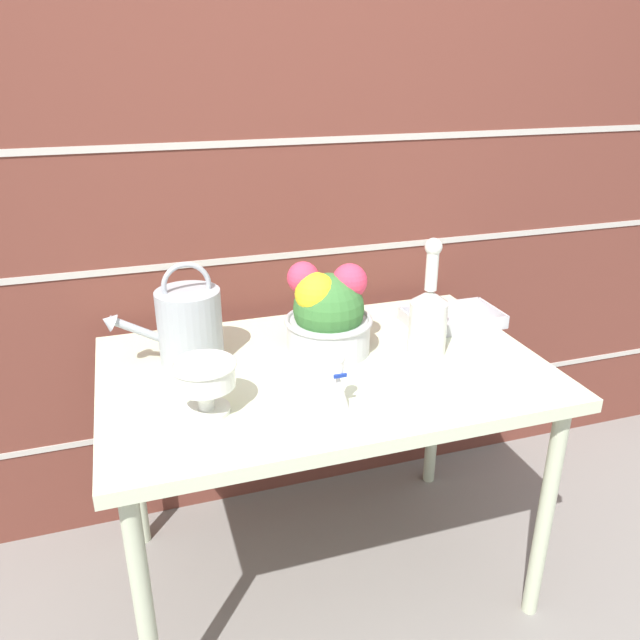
{
  "coord_description": "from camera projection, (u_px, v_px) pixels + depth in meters",
  "views": [
    {
      "loc": [
        -0.48,
        -1.44,
        1.52
      ],
      "look_at": [
        0.0,
        0.04,
        0.86
      ],
      "focal_mm": 35.0,
      "sensor_mm": 36.0,
      "label": 1
    }
  ],
  "objects": [
    {
      "name": "brick_wall",
      "position": [
        276.0,
        198.0,
        2.0
      ],
      "size": [
        3.6,
        0.08,
        2.2
      ],
      "color": "brown",
      "rests_on": "ground_plane"
    },
    {
      "name": "patio_table",
      "position": [
        324.0,
        388.0,
        1.73
      ],
      "size": [
        1.19,
        0.77,
        0.74
      ],
      "color": "beige",
      "rests_on": "ground_plane"
    },
    {
      "name": "glass_decanter",
      "position": [
        428.0,
        316.0,
        1.74
      ],
      "size": [
        0.11,
        0.11,
        0.34
      ],
      "color": "silver",
      "rests_on": "patio_table"
    },
    {
      "name": "ground_plane",
      "position": [
        324.0,
        572.0,
        1.99
      ],
      "size": [
        12.0,
        12.0,
        0.0
      ],
      "primitive_type": "plane",
      "color": "gray"
    },
    {
      "name": "flower_planter",
      "position": [
        328.0,
        313.0,
        1.74
      ],
      "size": [
        0.25,
        0.25,
        0.26
      ],
      "color": "#BCBCC1",
      "rests_on": "patio_table"
    },
    {
      "name": "wire_tray",
      "position": [
        452.0,
        320.0,
        1.97
      ],
      "size": [
        0.3,
        0.18,
        0.04
      ],
      "color": "#B7B7BC",
      "rests_on": "patio_table"
    },
    {
      "name": "crystal_pedestal_bowl",
      "position": [
        204.0,
        379.0,
        1.45
      ],
      "size": [
        0.16,
        0.16,
        0.13
      ],
      "color": "silver",
      "rests_on": "patio_table"
    },
    {
      "name": "watering_can",
      "position": [
        189.0,
        325.0,
        1.69
      ],
      "size": [
        0.32,
        0.17,
        0.29
      ],
      "color": "#9EA3A8",
      "rests_on": "patio_table"
    },
    {
      "name": "figurine_vase",
      "position": [
        338.0,
        387.0,
        1.47
      ],
      "size": [
        0.06,
        0.06,
        0.15
      ],
      "color": "white",
      "rests_on": "patio_table"
    }
  ]
}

